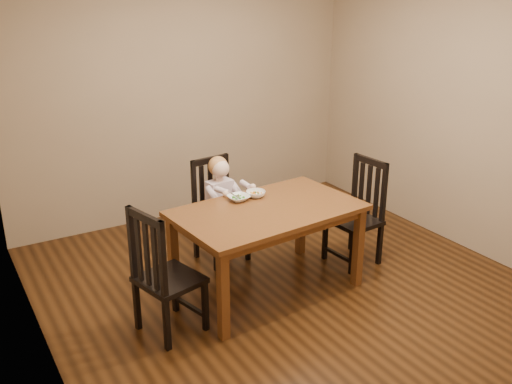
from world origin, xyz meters
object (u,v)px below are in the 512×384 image
chair_child (218,212)px  chair_left (163,275)px  bowl_veg (256,194)px  bowl_peas (239,198)px  dining_table (268,218)px  chair_right (358,214)px  toddler (221,199)px

chair_child → chair_left: chair_left is taller
bowl_veg → bowl_peas: bearing=179.6°
dining_table → chair_child: (-0.07, 0.78, -0.21)m
bowl_peas → dining_table: bearing=-66.3°
bowl_peas → bowl_veg: bowl_veg is taller
chair_right → toddler: (-1.09, 0.69, 0.13)m
bowl_peas → bowl_veg: 0.17m
dining_table → toddler: (-0.06, 0.73, -0.06)m
dining_table → bowl_veg: bowl_veg is taller
dining_table → bowl_veg: 0.30m
dining_table → bowl_veg: bearing=79.9°
toddler → bowl_peas: bearing=75.5°
chair_left → toddler: (0.94, 0.88, 0.12)m
dining_table → chair_right: (1.03, 0.04, -0.20)m
bowl_peas → chair_left: bearing=-154.1°
chair_left → dining_table: bearing=84.4°
dining_table → bowl_peas: 0.32m
chair_left → toddler: size_ratio=1.87×
chair_child → bowl_peas: (-0.06, -0.50, 0.32)m
chair_right → bowl_peas: (-1.15, 0.23, 0.31)m
toddler → bowl_veg: toddler is taller
chair_child → toddler: size_ratio=1.79×
dining_table → chair_child: 0.81m
bowl_peas → bowl_veg: bearing=-0.4°
toddler → bowl_veg: size_ratio=3.24×
chair_right → bowl_veg: chair_right is taller
dining_table → chair_left: bearing=-171.6°
chair_child → toddler: 0.15m
chair_left → chair_right: (2.03, 0.19, -0.01)m
chair_left → chair_right: chair_left is taller
toddler → bowl_veg: 0.50m
dining_table → chair_left: size_ratio=1.57×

